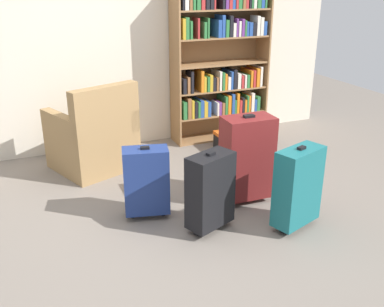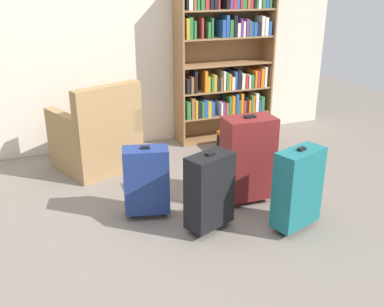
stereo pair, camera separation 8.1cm
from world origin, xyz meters
TOP-DOWN VIEW (x-y plane):
  - ground_plane at (0.00, 0.00)m, footprint 9.40×9.40m
  - back_wall at (0.00, 2.11)m, footprint 5.37×0.10m
  - bookshelf at (1.21, 1.88)m, footprint 1.14×0.33m
  - armchair at (-0.38, 1.48)m, footprint 0.91×0.91m
  - mug at (0.08, 1.36)m, footprint 0.12×0.08m
  - storage_box at (1.20, 1.46)m, footprint 0.43×0.27m
  - suitcase_black at (0.20, -0.05)m, footprint 0.41×0.32m
  - suitcase_navy_blue at (-0.19, 0.33)m, footprint 0.39×0.27m
  - suitcase_teal at (0.83, -0.27)m, footprint 0.44×0.31m
  - suitcase_dark_red at (0.69, 0.28)m, footprint 0.43×0.26m

SIDE VIEW (x-z plane):
  - ground_plane at x=0.00m, z-range 0.00..0.00m
  - mug at x=0.08m, z-range 0.00..0.10m
  - storage_box at x=1.20m, z-range 0.01..0.20m
  - armchair at x=-0.38m, z-range -0.13..0.77m
  - suitcase_navy_blue at x=-0.19m, z-range 0.01..0.63m
  - suitcase_black at x=0.20m, z-range 0.01..0.66m
  - suitcase_teal at x=0.83m, z-range 0.01..0.69m
  - suitcase_dark_red at x=0.69m, z-range 0.01..0.80m
  - bookshelf at x=1.21m, z-range 0.06..1.85m
  - back_wall at x=0.00m, z-range 0.00..2.60m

